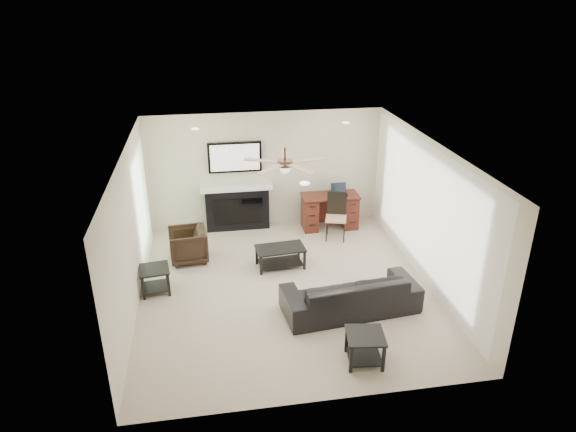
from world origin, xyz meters
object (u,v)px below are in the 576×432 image
object	(u,v)px
sofa	(351,293)
coffee_table	(280,257)
fireplace_unit	(236,187)
armchair	(188,245)
desk	(330,211)

from	to	relation	value
sofa	coffee_table	world-z (taller)	sofa
coffee_table	fireplace_unit	distance (m)	2.09
armchair	fireplace_unit	distance (m)	1.77
desk	coffee_table	bearing A→B (deg)	-130.37
fireplace_unit	coffee_table	bearing A→B (deg)	-70.31
desk	fireplace_unit	bearing A→B (deg)	171.95
coffee_table	desk	distance (m)	2.04
armchair	coffee_table	distance (m)	1.79
fireplace_unit	desk	size ratio (longest dim) A/B	1.57
armchair	sofa	bearing A→B (deg)	45.04
fireplace_unit	sofa	bearing A→B (deg)	-65.62
sofa	fireplace_unit	world-z (taller)	fireplace_unit
sofa	fireplace_unit	distance (m)	3.82
sofa	desk	distance (m)	3.18
coffee_table	desk	size ratio (longest dim) A/B	0.74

